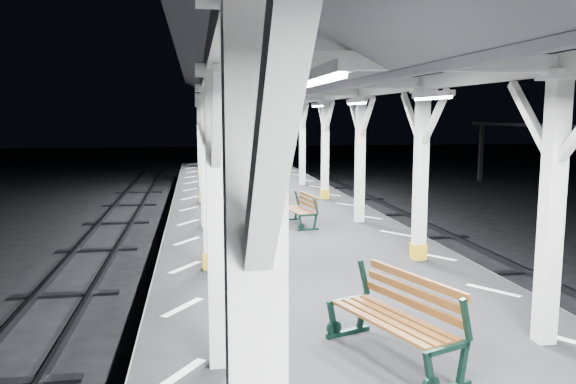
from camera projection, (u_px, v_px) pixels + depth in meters
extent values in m
plane|color=black|center=(344.00, 361.00, 8.74)|extent=(120.00, 120.00, 0.00)
cube|color=black|center=(344.00, 330.00, 8.67)|extent=(6.00, 50.00, 1.00)
cube|color=silver|center=(183.00, 307.00, 8.20)|extent=(1.00, 48.00, 0.01)
cube|color=silver|center=(493.00, 290.00, 8.99)|extent=(1.00, 48.00, 0.01)
cube|color=#2D2D33|center=(42.00, 377.00, 8.01)|extent=(0.08, 60.00, 0.16)
cube|color=black|center=(1.00, 383.00, 7.93)|extent=(2.20, 0.22, 0.06)
cube|color=silver|center=(242.00, 125.00, 2.57)|extent=(0.10, 0.99, 0.99)
cube|color=silver|center=(275.00, 133.00, 1.50)|extent=(0.10, 0.99, 0.99)
cube|color=silver|center=(217.00, 226.00, 6.10)|extent=(0.22, 0.22, 3.20)
cube|color=silver|center=(214.00, 70.00, 5.88)|extent=(0.40, 0.40, 0.12)
cube|color=silver|center=(213.00, 119.00, 6.48)|extent=(0.10, 0.99, 0.99)
cube|color=silver|center=(217.00, 120.00, 5.41)|extent=(0.10, 0.99, 0.99)
cube|color=silver|center=(208.00, 182.00, 10.01)|extent=(0.22, 0.22, 3.20)
cube|color=silver|center=(207.00, 88.00, 9.79)|extent=(0.40, 0.40, 0.12)
cube|color=gold|center=(210.00, 260.00, 10.21)|extent=(0.26, 0.26, 0.30)
cube|color=silver|center=(206.00, 117.00, 10.39)|extent=(0.10, 0.99, 0.99)
cube|color=silver|center=(208.00, 118.00, 9.32)|extent=(0.10, 0.99, 0.99)
cube|color=silver|center=(205.00, 163.00, 13.92)|extent=(0.22, 0.22, 3.20)
cube|color=silver|center=(203.00, 96.00, 13.70)|extent=(0.40, 0.40, 0.12)
cube|color=silver|center=(203.00, 117.00, 14.30)|extent=(0.10, 0.99, 0.99)
cube|color=silver|center=(204.00, 117.00, 13.23)|extent=(0.10, 0.99, 0.99)
cube|color=silver|center=(202.00, 153.00, 17.83)|extent=(0.22, 0.22, 3.20)
cube|color=silver|center=(201.00, 100.00, 17.61)|extent=(0.40, 0.40, 0.12)
cube|color=gold|center=(203.00, 197.00, 18.03)|extent=(0.26, 0.26, 0.30)
cube|color=silver|center=(202.00, 116.00, 18.21)|extent=(0.10, 0.99, 0.99)
cube|color=silver|center=(202.00, 116.00, 17.14)|extent=(0.10, 0.99, 0.99)
cube|color=silver|center=(201.00, 146.00, 21.74)|extent=(0.22, 0.22, 3.20)
cube|color=silver|center=(200.00, 103.00, 21.52)|extent=(0.40, 0.40, 0.12)
cube|color=silver|center=(200.00, 116.00, 22.12)|extent=(0.10, 0.99, 0.99)
cube|color=silver|center=(201.00, 116.00, 21.05)|extent=(0.10, 0.99, 0.99)
cube|color=silver|center=(200.00, 141.00, 25.65)|extent=(0.22, 0.22, 3.20)
cube|color=silver|center=(199.00, 104.00, 25.43)|extent=(0.40, 0.40, 0.12)
cube|color=gold|center=(201.00, 172.00, 25.85)|extent=(0.26, 0.26, 0.30)
cube|color=silver|center=(200.00, 116.00, 26.03)|extent=(0.10, 0.99, 0.99)
cube|color=silver|center=(200.00, 116.00, 24.96)|extent=(0.10, 0.99, 0.99)
cube|color=silver|center=(199.00, 138.00, 29.56)|extent=(0.22, 0.22, 3.20)
cube|color=silver|center=(199.00, 106.00, 29.34)|extent=(0.40, 0.40, 0.12)
cube|color=silver|center=(199.00, 116.00, 29.94)|extent=(0.10, 0.99, 0.99)
cube|color=silver|center=(199.00, 116.00, 28.87)|extent=(0.10, 0.99, 0.99)
cube|color=silver|center=(551.00, 215.00, 6.75)|extent=(0.22, 0.22, 3.20)
cube|color=silver|center=(560.00, 75.00, 6.52)|extent=(0.40, 0.40, 0.12)
cube|color=silver|center=(530.00, 119.00, 7.13)|extent=(0.10, 0.99, 0.99)
cube|color=silver|center=(421.00, 178.00, 10.66)|extent=(0.22, 0.22, 3.20)
cube|color=silver|center=(423.00, 90.00, 10.43)|extent=(0.40, 0.40, 0.12)
cube|color=gold|center=(418.00, 251.00, 10.85)|extent=(0.26, 0.26, 0.30)
cube|color=silver|center=(411.00, 117.00, 11.04)|extent=(0.10, 0.99, 0.99)
cube|color=silver|center=(435.00, 118.00, 9.96)|extent=(0.10, 0.99, 0.99)
cube|color=silver|center=(360.00, 161.00, 14.57)|extent=(0.22, 0.22, 3.20)
cube|color=silver|center=(361.00, 97.00, 14.34)|extent=(0.40, 0.40, 0.12)
cube|color=silver|center=(355.00, 117.00, 14.95)|extent=(0.10, 0.99, 0.99)
cube|color=silver|center=(367.00, 117.00, 13.87)|extent=(0.10, 0.99, 0.99)
cube|color=silver|center=(325.00, 151.00, 18.48)|extent=(0.22, 0.22, 3.20)
cube|color=silver|center=(326.00, 100.00, 18.25)|extent=(0.40, 0.40, 0.12)
cube|color=gold|center=(325.00, 194.00, 18.67)|extent=(0.26, 0.26, 0.30)
cube|color=silver|center=(322.00, 116.00, 18.86)|extent=(0.10, 0.99, 0.99)
cube|color=silver|center=(329.00, 116.00, 17.78)|extent=(0.10, 0.99, 0.99)
cube|color=silver|center=(302.00, 145.00, 22.39)|extent=(0.22, 0.22, 3.20)
cube|color=silver|center=(303.00, 103.00, 22.16)|extent=(0.40, 0.40, 0.12)
cube|color=silver|center=(300.00, 116.00, 22.77)|extent=(0.10, 0.99, 0.99)
cube|color=silver|center=(305.00, 116.00, 21.69)|extent=(0.10, 0.99, 0.99)
cube|color=silver|center=(286.00, 141.00, 26.30)|extent=(0.22, 0.22, 3.20)
cube|color=silver|center=(286.00, 105.00, 26.07)|extent=(0.40, 0.40, 0.12)
cube|color=gold|center=(286.00, 171.00, 26.49)|extent=(0.26, 0.26, 0.30)
cube|color=silver|center=(285.00, 116.00, 26.68)|extent=(0.10, 0.99, 0.99)
cube|color=silver|center=(288.00, 116.00, 25.60)|extent=(0.10, 0.99, 0.99)
cube|color=silver|center=(275.00, 137.00, 30.21)|extent=(0.22, 0.22, 3.20)
cube|color=silver|center=(274.00, 106.00, 29.98)|extent=(0.40, 0.40, 0.12)
cube|color=silver|center=(273.00, 116.00, 30.59)|extent=(0.10, 0.99, 0.99)
cube|color=silver|center=(276.00, 116.00, 29.51)|extent=(0.10, 0.99, 0.99)
cube|color=silver|center=(209.00, 73.00, 7.82)|extent=(0.18, 48.00, 0.24)
cube|color=silver|center=(477.00, 76.00, 8.46)|extent=(0.18, 48.00, 0.24)
cube|color=silver|center=(397.00, 62.00, 6.18)|extent=(4.20, 0.14, 0.20)
cube|color=silver|center=(318.00, 82.00, 10.09)|extent=(4.20, 0.14, 0.20)
cube|color=silver|center=(284.00, 91.00, 14.00)|extent=(4.20, 0.14, 0.20)
cube|color=silver|center=(265.00, 96.00, 17.91)|extent=(4.20, 0.14, 0.20)
cube|color=silver|center=(252.00, 100.00, 21.82)|extent=(4.20, 0.14, 0.20)
cube|color=silver|center=(243.00, 102.00, 25.73)|extent=(4.20, 0.14, 0.20)
cube|color=silver|center=(237.00, 104.00, 29.64)|extent=(4.20, 0.14, 0.20)
cube|color=silver|center=(349.00, 9.00, 8.01)|extent=(0.16, 48.00, 0.20)
cube|color=#52555B|center=(259.00, 34.00, 7.85)|extent=(2.80, 49.00, 1.45)
cube|color=#52555B|center=(434.00, 38.00, 8.27)|extent=(2.80, 49.00, 1.45)
cube|color=silver|center=(321.00, 73.00, 4.06)|extent=(0.10, 1.35, 0.08)
cube|color=white|center=(321.00, 80.00, 4.06)|extent=(0.05, 1.25, 0.05)
cube|color=silver|center=(259.00, 93.00, 7.97)|extent=(0.10, 1.35, 0.08)
cube|color=white|center=(259.00, 97.00, 7.97)|extent=(0.05, 1.25, 0.05)
cube|color=silver|center=(238.00, 100.00, 11.88)|extent=(0.10, 1.35, 0.08)
cube|color=white|center=(238.00, 103.00, 11.88)|extent=(0.05, 1.25, 0.05)
cube|color=silver|center=(227.00, 104.00, 15.79)|extent=(0.10, 1.35, 0.08)
cube|color=white|center=(227.00, 106.00, 15.79)|extent=(0.05, 1.25, 0.05)
cube|color=silver|center=(221.00, 106.00, 19.70)|extent=(0.10, 1.35, 0.08)
cube|color=white|center=(221.00, 108.00, 19.70)|extent=(0.05, 1.25, 0.05)
cube|color=silver|center=(217.00, 108.00, 23.61)|extent=(0.10, 1.35, 0.08)
cube|color=white|center=(217.00, 109.00, 23.61)|extent=(0.05, 1.25, 0.05)
cube|color=silver|center=(214.00, 109.00, 27.52)|extent=(0.10, 1.35, 0.08)
cube|color=white|center=(214.00, 110.00, 27.52)|extent=(0.05, 1.25, 0.05)
cube|color=silver|center=(432.00, 94.00, 8.39)|extent=(0.10, 1.35, 0.08)
cube|color=white|center=(432.00, 98.00, 8.39)|extent=(0.05, 1.25, 0.05)
cube|color=silver|center=(357.00, 101.00, 12.30)|extent=(0.10, 1.35, 0.08)
cube|color=white|center=(357.00, 103.00, 12.30)|extent=(0.05, 1.25, 0.05)
cube|color=silver|center=(318.00, 104.00, 16.20)|extent=(0.10, 1.35, 0.08)
cube|color=white|center=(318.00, 106.00, 16.21)|extent=(0.05, 1.25, 0.05)
cube|color=silver|center=(294.00, 106.00, 20.11)|extent=(0.10, 1.35, 0.08)
cube|color=white|center=(294.00, 108.00, 20.12)|extent=(0.05, 1.25, 0.05)
cube|color=silver|center=(278.00, 108.00, 24.02)|extent=(0.10, 1.35, 0.08)
cube|color=white|center=(278.00, 109.00, 24.03)|extent=(0.05, 1.25, 0.05)
cube|color=silver|center=(266.00, 109.00, 27.93)|extent=(0.10, 1.35, 0.08)
cube|color=white|center=(266.00, 110.00, 27.94)|extent=(0.05, 1.25, 0.05)
cylinder|color=black|center=(240.00, 105.00, 12.62)|extent=(0.02, 0.02, 0.36)
cube|color=red|center=(240.00, 121.00, 12.67)|extent=(0.50, 0.03, 0.35)
cube|color=white|center=(240.00, 121.00, 12.67)|extent=(0.44, 0.04, 0.29)
cylinder|color=black|center=(278.00, 109.00, 22.48)|extent=(0.02, 0.02, 0.36)
cube|color=red|center=(278.00, 118.00, 22.53)|extent=(0.50, 0.03, 0.35)
cube|color=white|center=(278.00, 118.00, 22.53)|extent=(0.44, 0.05, 0.29)
cube|color=black|center=(481.00, 152.00, 32.27)|extent=(0.20, 0.20, 3.30)
sphere|color=silver|center=(547.00, 127.00, 26.19)|extent=(0.20, 0.20, 0.20)
sphere|color=silver|center=(482.00, 125.00, 32.05)|extent=(0.20, 0.20, 0.20)
cube|color=black|center=(430.00, 374.00, 5.55)|extent=(0.18, 0.11, 0.50)
cube|color=black|center=(463.00, 364.00, 5.77)|extent=(0.16, 0.10, 0.50)
cube|color=black|center=(466.00, 320.00, 5.72)|extent=(0.18, 0.11, 0.47)
cube|color=black|center=(348.00, 332.00, 7.19)|extent=(0.63, 0.28, 0.06)
cube|color=black|center=(333.00, 319.00, 7.05)|extent=(0.18, 0.11, 0.50)
cube|color=black|center=(362.00, 313.00, 7.27)|extent=(0.16, 0.10, 0.50)
cube|color=black|center=(364.00, 277.00, 7.21)|extent=(0.18, 0.11, 0.47)
cube|color=brown|center=(377.00, 323.00, 6.28)|extent=(0.65, 1.58, 0.04)
cube|color=brown|center=(387.00, 321.00, 6.35)|extent=(0.65, 1.58, 0.04)
cube|color=brown|center=(397.00, 319.00, 6.42)|extent=(0.65, 1.58, 0.04)
cube|color=brown|center=(406.00, 316.00, 6.48)|extent=(0.65, 1.58, 0.04)
cube|color=brown|center=(412.00, 303.00, 6.50)|extent=(0.61, 1.56, 0.10)
cube|color=brown|center=(414.00, 291.00, 6.49)|extent=(0.61, 1.56, 0.10)
cube|color=brown|center=(415.00, 279.00, 6.48)|extent=(0.61, 1.56, 0.10)
cube|color=black|center=(308.00, 230.00, 13.65)|extent=(0.53, 0.13, 0.05)
cube|color=black|center=(301.00, 223.00, 13.56)|extent=(0.14, 0.06, 0.41)
cube|color=black|center=(315.00, 222.00, 13.68)|extent=(0.13, 0.06, 0.41)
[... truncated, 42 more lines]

